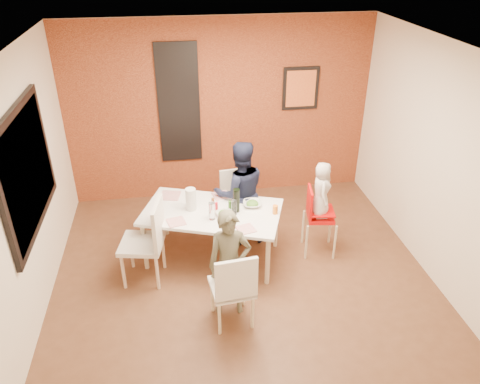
{
  "coord_description": "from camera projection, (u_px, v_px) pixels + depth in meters",
  "views": [
    {
      "loc": [
        -0.71,
        -4.35,
        3.68
      ],
      "look_at": [
        0.0,
        0.3,
        1.05
      ],
      "focal_mm": 35.0,
      "sensor_mm": 36.0,
      "label": 1
    }
  ],
  "objects": [
    {
      "name": "condiment_brown",
      "position": [
        213.0,
        203.0,
        5.73
      ],
      "size": [
        0.04,
        0.04,
        0.15
      ],
      "primitive_type": "cylinder",
      "color": "brown",
      "rests_on": "dining_table"
    },
    {
      "name": "picture_window_frame",
      "position": [
        27.0,
        170.0,
        4.76
      ],
      "size": [
        0.05,
        1.7,
        1.3
      ],
      "primitive_type": "cube",
      "color": "black",
      "rests_on": "wall_left"
    },
    {
      "name": "glassblock_surround",
      "position": [
        179.0,
        104.0,
        6.74
      ],
      "size": [
        0.6,
        0.03,
        1.76
      ],
      "primitive_type": "cube",
      "color": "black",
      "rests_on": "wall_back"
    },
    {
      "name": "toddler",
      "position": [
        321.0,
        190.0,
        5.72
      ],
      "size": [
        0.28,
        0.39,
        0.73
      ],
      "primitive_type": "imported",
      "rotation": [
        0.0,
        0.0,
        1.43
      ],
      "color": "beige",
      "rests_on": "high_chair"
    },
    {
      "name": "chair_near",
      "position": [
        234.0,
        286.0,
        4.75
      ],
      "size": [
        0.48,
        0.48,
        0.93
      ],
      "rotation": [
        0.0,
        0.0,
        3.25
      ],
      "color": "white",
      "rests_on": "ground"
    },
    {
      "name": "child_near",
      "position": [
        230.0,
        264.0,
        4.91
      ],
      "size": [
        0.47,
        0.32,
        1.24
      ],
      "primitive_type": "imported",
      "rotation": [
        0.0,
        0.0,
        -0.06
      ],
      "color": "brown",
      "rests_on": "ground"
    },
    {
      "name": "sippy_cup",
      "position": [
        275.0,
        210.0,
        5.63
      ],
      "size": [
        0.06,
        0.06,
        0.11
      ],
      "primitive_type": "cylinder",
      "color": "orange",
      "rests_on": "dining_table"
    },
    {
      "name": "salad_bowl_a",
      "position": [
        225.0,
        214.0,
        5.6
      ],
      "size": [
        0.25,
        0.25,
        0.05
      ],
      "primitive_type": "imported",
      "rotation": [
        0.0,
        0.0,
        0.28
      ],
      "color": "silver",
      "rests_on": "dining_table"
    },
    {
      "name": "condiment_red",
      "position": [
        217.0,
        207.0,
        5.65
      ],
      "size": [
        0.03,
        0.03,
        0.13
      ],
      "primitive_type": "cylinder",
      "color": "red",
      "rests_on": "dining_table"
    },
    {
      "name": "brick_accent_wall",
      "position": [
        220.0,
        111.0,
        6.91
      ],
      "size": [
        4.5,
        0.02,
        2.7
      ],
      "primitive_type": "cube",
      "color": "maroon",
      "rests_on": "ground"
    },
    {
      "name": "chair_left",
      "position": [
        149.0,
        238.0,
        5.4
      ],
      "size": [
        0.57,
        0.57,
        1.05
      ],
      "rotation": [
        0.0,
        0.0,
        4.53
      ],
      "color": "white",
      "rests_on": "ground"
    },
    {
      "name": "wall_right",
      "position": [
        441.0,
        167.0,
        5.28
      ],
      "size": [
        0.02,
        4.5,
        2.7
      ],
      "primitive_type": "cube",
      "color": "#F0E1C6",
      "rests_on": "ground"
    },
    {
      "name": "ground",
      "position": [
        244.0,
        280.0,
        5.64
      ],
      "size": [
        4.5,
        4.5,
        0.0
      ],
      "primitive_type": "plane",
      "color": "brown",
      "rests_on": "ground"
    },
    {
      "name": "wall_front",
      "position": [
        299.0,
        340.0,
        3.04
      ],
      "size": [
        4.5,
        0.02,
        2.7
      ],
      "primitive_type": "cube",
      "color": "#F0E1C6",
      "rests_on": "ground"
    },
    {
      "name": "wine_bottle",
      "position": [
        236.0,
        200.0,
        5.63
      ],
      "size": [
        0.08,
        0.08,
        0.3
      ],
      "primitive_type": "cylinder",
      "color": "black",
      "rests_on": "dining_table"
    },
    {
      "name": "wine_glass_b",
      "position": [
        234.0,
        207.0,
        5.6
      ],
      "size": [
        0.07,
        0.07,
        0.19
      ],
      "primitive_type": "cylinder",
      "color": "white",
      "rests_on": "dining_table"
    },
    {
      "name": "ceiling",
      "position": [
        245.0,
        52.0,
        4.33
      ],
      "size": [
        4.5,
        4.5,
        0.02
      ],
      "primitive_type": "cube",
      "color": "white",
      "rests_on": "wall_back"
    },
    {
      "name": "salad_bowl_b",
      "position": [
        252.0,
        204.0,
        5.8
      ],
      "size": [
        0.25,
        0.25,
        0.06
      ],
      "primitive_type": "imported",
      "rotation": [
        0.0,
        0.0,
        -0.09
      ],
      "color": "white",
      "rests_on": "dining_table"
    },
    {
      "name": "glassblock_strip",
      "position": [
        179.0,
        104.0,
        6.74
      ],
      "size": [
        0.55,
        0.03,
        1.7
      ],
      "primitive_type": "cube",
      "color": "silver",
      "rests_on": "wall_back"
    },
    {
      "name": "plate_far_left",
      "position": [
        170.0,
        196.0,
        6.03
      ],
      "size": [
        0.29,
        0.29,
        0.01
      ],
      "primitive_type": "cube",
      "rotation": [
        0.0,
        0.0,
        -0.23
      ],
      "color": "silver",
      "rests_on": "dining_table"
    },
    {
      "name": "art_print_frame",
      "position": [
        301.0,
        88.0,
        6.9
      ],
      "size": [
        0.54,
        0.03,
        0.64
      ],
      "primitive_type": "cube",
      "color": "black",
      "rests_on": "wall_back"
    },
    {
      "name": "child_far",
      "position": [
        240.0,
        193.0,
        6.06
      ],
      "size": [
        0.73,
        0.58,
        1.43
      ],
      "primitive_type": "imported",
      "rotation": [
        0.0,
        0.0,
        3.21
      ],
      "color": "black",
      "rests_on": "ground"
    },
    {
      "name": "chair_far",
      "position": [
        237.0,
        198.0,
        6.37
      ],
      "size": [
        0.46,
        0.46,
        0.89
      ],
      "rotation": [
        0.0,
        0.0,
        0.12
      ],
      "color": "silver",
      "rests_on": "ground"
    },
    {
      "name": "plate_near_right",
      "position": [
        246.0,
        229.0,
        5.35
      ],
      "size": [
        0.24,
        0.24,
        0.01
      ],
      "primitive_type": "cube",
      "rotation": [
        0.0,
        0.0,
        0.26
      ],
      "color": "white",
      "rests_on": "dining_table"
    },
    {
      "name": "wall_left",
      "position": [
        23.0,
        197.0,
        4.69
      ],
      "size": [
        0.02,
        4.5,
        2.7
      ],
      "primitive_type": "cube",
      "color": "#F0E1C6",
      "rests_on": "ground"
    },
    {
      "name": "art_print_canvas",
      "position": [
        301.0,
        89.0,
        6.89
      ],
      "size": [
        0.44,
        0.01,
        0.54
      ],
      "primitive_type": "cube",
      "color": "orange",
      "rests_on": "wall_back"
    },
    {
      "name": "condiment_green",
      "position": [
        230.0,
        206.0,
        5.67
      ],
      "size": [
        0.04,
        0.04,
        0.14
      ],
      "primitive_type": "cylinder",
      "color": "#387125",
      "rests_on": "dining_table"
    },
    {
      "name": "dining_table",
      "position": [
        212.0,
        215.0,
        5.74
      ],
      "size": [
        1.87,
        1.43,
        0.69
      ],
      "rotation": [
        0.0,
        0.0,
        -0.34
      ],
      "color": "white",
      "rests_on": "ground"
    },
    {
      "name": "picture_window_pane",
      "position": [
        28.0,
        170.0,
        4.77
      ],
      "size": [
        0.02,
        1.55,
        1.15
      ],
      "primitive_type": "cube",
      "color": "black",
      "rests_on": "wall_left"
    },
    {
      "name": "high_chair",
      "position": [
        317.0,
        214.0,
        5.9
      ],
      "size": [
        0.44,
        0.44,
        0.92
      ],
      "rotation": [
        0.0,
        0.0,
        1.42
      ],
      "color": "red",
      "rests_on": "ground"
    },
    {
      "name": "wall_back",
      "position": [
        220.0,
        111.0,
        6.93
      ],
      "size": [
        4.5,
        0.02,
        2.7
      ],
      "primitive_type": "cube",
      "color": "#F0E1C6",
      "rests_on": "ground"
    },
    {
      "name": "plate_near_left",
      "position": [
        176.0,
        222.0,
        5.49
      ],
      "size": [
        0.24,
        0.24,
        0.01
      ],
      "primitive_type": "cube",
      "rotation": [
        0.0,
        0.0,
        0.23
      ],
      "color": "white",
      "rests_on": "dining_table"
    },
    {
      "name": "wine_glass_a",
      "position": [
        212.0,
        211.0,
        5.5
      ],
      "size": [
        0.08,
        0.08,
        0.22
      ],
      "primitive_type": "cylinder",
      "color": "white",
      "rests_on": "dining_table"
    },
    {
      "name": "paper_towel_roll",
      "position": [
        191.0,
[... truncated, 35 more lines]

